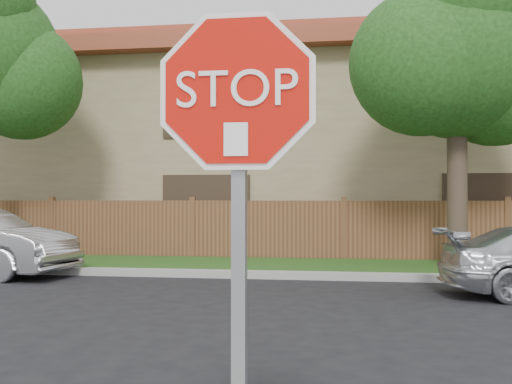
# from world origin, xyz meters

# --- Properties ---
(far_curb) EXTENTS (70.00, 0.30, 0.15)m
(far_curb) POSITION_xyz_m (0.00, 8.15, 0.07)
(far_curb) COLOR gray
(far_curb) RESTS_ON ground
(grass_strip) EXTENTS (70.00, 3.00, 0.12)m
(grass_strip) POSITION_xyz_m (0.00, 9.80, 0.06)
(grass_strip) COLOR #1E4714
(grass_strip) RESTS_ON ground
(fence) EXTENTS (70.00, 0.12, 1.60)m
(fence) POSITION_xyz_m (0.00, 11.40, 0.80)
(fence) COLOR #54321D
(fence) RESTS_ON ground
(apartment_building) EXTENTS (35.20, 9.20, 7.20)m
(apartment_building) POSITION_xyz_m (0.00, 17.00, 3.53)
(apartment_building) COLOR #8D7A57
(apartment_building) RESTS_ON ground
(tree_mid) EXTENTS (4.80, 3.90, 7.35)m
(tree_mid) POSITION_xyz_m (2.52, 9.57, 4.87)
(tree_mid) COLOR #382B21
(tree_mid) RESTS_ON ground
(stop_sign) EXTENTS (1.01, 0.13, 2.55)m
(stop_sign) POSITION_xyz_m (-0.50, -1.48, 1.83)
(stop_sign) COLOR gray
(stop_sign) RESTS_ON sidewalk_near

